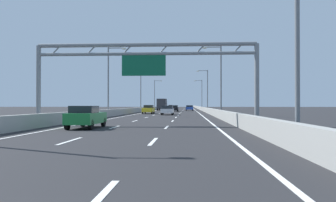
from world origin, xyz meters
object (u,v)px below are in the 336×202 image
at_px(black_car, 174,108).
at_px(green_car, 86,117).
at_px(streetlamp_left_mid, 110,77).
at_px(streetlamp_right_mid, 219,76).
at_px(streetlamp_right_near, 291,10).
at_px(yellow_car, 148,109).
at_px(white_car, 167,110).
at_px(blue_car, 189,108).
at_px(streetlamp_left_distant, 155,93).
at_px(box_truck, 162,104).
at_px(streetlamp_left_far, 142,88).
at_px(sign_gantry, 145,62).
at_px(streetlamp_right_distant, 201,93).
at_px(streetlamp_right_far, 206,88).
at_px(red_car, 171,107).

bearing_deg(black_car, green_car, -93.83).
relative_size(streetlamp_left_mid, streetlamp_right_mid, 1.00).
xyz_separation_m(streetlamp_right_near, yellow_car, (-10.94, 43.73, -4.64)).
xyz_separation_m(white_car, blue_car, (3.48, 35.81, -0.01)).
relative_size(streetlamp_left_distant, box_truck, 1.19).
bearing_deg(streetlamp_left_mid, streetlamp_right_near, -65.17).
height_order(streetlamp_left_far, white_car, streetlamp_left_far).
bearing_deg(white_car, yellow_car, 121.03).
xyz_separation_m(streetlamp_left_mid, streetlamp_left_distant, (0.00, 64.55, 0.00)).
bearing_deg(sign_gantry, black_car, 89.84).
xyz_separation_m(streetlamp_left_mid, black_car, (7.59, 29.95, -4.67)).
bearing_deg(blue_car, streetlamp_left_mid, -105.01).
distance_m(white_car, yellow_car, 6.98).
height_order(streetlamp_left_mid, streetlamp_right_distant, same).
height_order(streetlamp_right_mid, green_car, streetlamp_right_mid).
height_order(streetlamp_left_mid, streetlamp_right_mid, same).
distance_m(streetlamp_left_mid, streetlamp_right_mid, 14.93).
distance_m(streetlamp_right_mid, streetlamp_left_distant, 66.26).
bearing_deg(white_car, streetlamp_right_mid, -36.70).
bearing_deg(streetlamp_right_distant, streetlamp_left_mid, -103.02).
relative_size(streetlamp_right_near, streetlamp_left_distant, 1.00).
distance_m(streetlamp_right_mid, box_truck, 47.48).
xyz_separation_m(streetlamp_right_mid, streetlamp_right_distant, (0.00, 64.55, 0.00)).
distance_m(streetlamp_left_far, streetlamp_right_far, 14.93).
xyz_separation_m(red_car, green_car, (0.27, -113.71, 0.03)).
bearing_deg(streetlamp_right_distant, streetlamp_left_far, -114.83).
distance_m(streetlamp_right_near, green_car, 14.48).
height_order(white_car, blue_car, white_car).
height_order(streetlamp_right_distant, box_truck, streetlamp_right_distant).
relative_size(black_car, box_truck, 0.59).
bearing_deg(streetlamp_left_mid, streetlamp_left_distant, 90.00).
relative_size(streetlamp_right_near, streetlamp_left_mid, 1.00).
bearing_deg(streetlamp_right_near, streetlamp_left_mid, 114.83).
height_order(streetlamp_left_distant, blue_car, streetlamp_left_distant).
bearing_deg(yellow_car, black_car, 79.00).
relative_size(streetlamp_right_near, white_car, 2.29).
height_order(streetlamp_left_distant, red_car, streetlamp_left_distant).
bearing_deg(sign_gantry, blue_car, 86.63).
bearing_deg(streetlamp_right_distant, yellow_car, -101.64).
bearing_deg(yellow_car, streetlamp_right_far, 62.29).
xyz_separation_m(streetlamp_left_distant, box_truck, (3.68, -18.57, -3.72)).
bearing_deg(green_car, streetlamp_right_near, -36.97).
distance_m(streetlamp_right_far, black_car, 9.01).
relative_size(streetlamp_right_far, streetlamp_right_distant, 1.00).
xyz_separation_m(streetlamp_left_mid, blue_car, (11.07, 41.28, -4.67)).
relative_size(streetlamp_right_far, blue_car, 2.11).
bearing_deg(green_car, box_truck, 90.24).
bearing_deg(yellow_car, blue_car, 76.66).
height_order(streetlamp_left_mid, blue_car, streetlamp_left_mid).
xyz_separation_m(streetlamp_left_mid, white_car, (7.59, 5.47, -4.66)).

